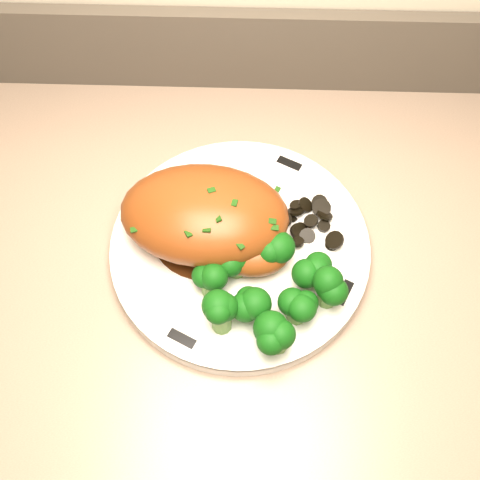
{
  "coord_description": "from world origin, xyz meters",
  "views": [
    {
      "loc": [
        0.19,
        1.38,
        1.49
      ],
      "look_at": [
        0.18,
        1.72,
        0.89
      ],
      "focal_mm": 45.0,
      "sensor_mm": 36.0,
      "label": 1
    }
  ],
  "objects_px": {
    "counter": "(34,384)",
    "chicken_breast": "(210,218)",
    "broccoli_florets": "(268,289)",
    "plate": "(240,248)"
  },
  "relations": [
    {
      "from": "plate",
      "to": "broccoli_florets",
      "type": "distance_m",
      "value": 0.08
    },
    {
      "from": "plate",
      "to": "broccoli_florets",
      "type": "relative_size",
      "value": 1.9
    },
    {
      "from": "counter",
      "to": "plate",
      "type": "distance_m",
      "value": 0.57
    },
    {
      "from": "counter",
      "to": "chicken_breast",
      "type": "height_order",
      "value": "counter"
    },
    {
      "from": "plate",
      "to": "chicken_breast",
      "type": "distance_m",
      "value": 0.06
    },
    {
      "from": "counter",
      "to": "chicken_breast",
      "type": "bearing_deg",
      "value": 9.92
    },
    {
      "from": "counter",
      "to": "chicken_breast",
      "type": "relative_size",
      "value": 10.09
    },
    {
      "from": "plate",
      "to": "chicken_breast",
      "type": "bearing_deg",
      "value": 160.62
    },
    {
      "from": "plate",
      "to": "broccoli_florets",
      "type": "height_order",
      "value": "broccoli_florets"
    },
    {
      "from": "broccoli_florets",
      "to": "chicken_breast",
      "type": "bearing_deg",
      "value": 129.11
    }
  ]
}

